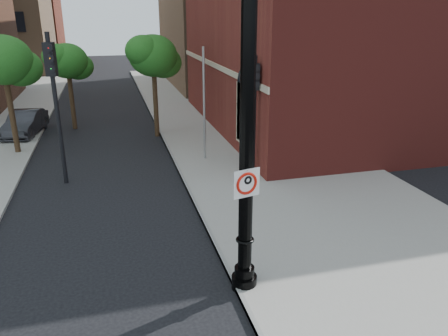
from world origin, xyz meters
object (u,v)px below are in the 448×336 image
object	(u,v)px
lamppost	(246,157)
parked_car	(25,123)
traffic_signal_left	(54,85)
traffic_signal_right	(255,97)
no_parking_sign	(247,183)

from	to	relation	value
lamppost	parked_car	bearing A→B (deg)	113.95
traffic_signal_left	parked_car	bearing A→B (deg)	119.99
parked_car	traffic_signal_right	distance (m)	13.20
lamppost	traffic_signal_right	size ratio (longest dim) A/B	1.51
no_parking_sign	traffic_signal_left	distance (m)	9.44
traffic_signal_left	traffic_signal_right	distance (m)	7.17
no_parking_sign	parked_car	bearing A→B (deg)	100.44
no_parking_sign	traffic_signal_left	xyz separation A→B (m)	(-4.48, 8.26, 0.98)
no_parking_sign	traffic_signal_right	bearing A→B (deg)	56.96
lamppost	no_parking_sign	distance (m)	0.55
lamppost	no_parking_sign	size ratio (longest dim) A/B	11.16
lamppost	traffic_signal_right	distance (m)	7.43
parked_car	lamppost	bearing A→B (deg)	-57.38
lamppost	traffic_signal_left	size ratio (longest dim) A/B	1.28
lamppost	parked_car	xyz separation A→B (m)	(-7.00, 15.75, -2.59)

